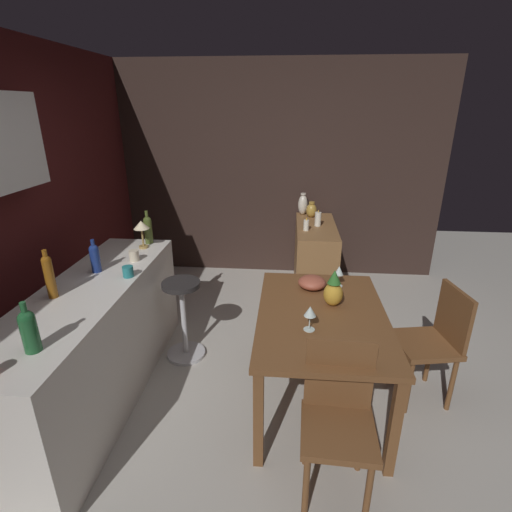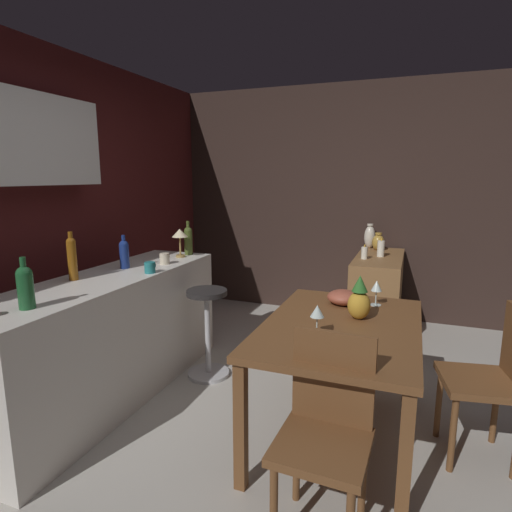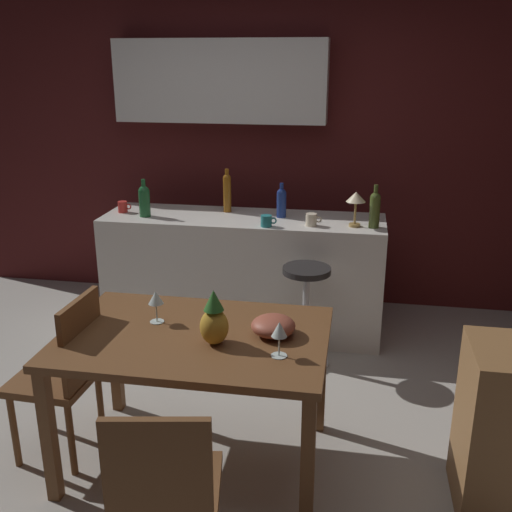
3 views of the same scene
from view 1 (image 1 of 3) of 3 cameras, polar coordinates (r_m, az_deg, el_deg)
The scene contains 23 objects.
ground_plane at distance 3.10m, azimuth 3.28°, elevation -20.78°, with size 9.00×9.00×0.00m, color #B7B2A8.
wall_side_right at distance 4.92m, azimuth 1.05°, elevation 12.27°, with size 0.10×4.40×2.60m, color #33231E.
dining_table at distance 2.78m, azimuth 9.65°, elevation -9.84°, with size 1.31×0.89×0.74m.
kitchen_counter at distance 3.13m, azimuth -22.76°, elevation -11.81°, with size 2.10×0.60×0.90m, color silver.
sideboard_cabinet at distance 4.53m, azimuth 8.65°, elevation -0.48°, with size 1.10×0.44×0.82m, color olive.
chair_near_window at distance 2.34m, azimuth 12.04°, elevation -21.97°, with size 0.42×0.42×0.90m.
chair_by_doorway at distance 3.13m, azimuth 24.85°, elevation -11.13°, with size 0.46×0.46×0.89m.
bar_stool at distance 3.40m, azimuth -10.68°, elevation -8.92°, with size 0.34×0.34×0.72m.
wine_glass_left at distance 2.47m, azimuth 8.01°, elevation -8.23°, with size 0.08×0.08×0.17m.
wine_glass_right at distance 3.09m, azimuth 12.18°, elevation -2.24°, with size 0.07×0.07×0.17m.
pineapple_centerpiece at distance 2.80m, azimuth 11.39°, elevation -5.00°, with size 0.14×0.14×0.27m.
fruit_bowl at distance 3.05m, azimuth 8.30°, elevation -3.89°, with size 0.22×0.22×0.10m, color #9E4C38.
wine_bottle_amber at distance 2.82m, azimuth -28.29°, elevation -2.47°, with size 0.06×0.06×0.33m.
wine_bottle_green at distance 2.28m, azimuth -30.59°, elevation -9.32°, with size 0.08×0.08×0.28m.
wine_bottle_cobalt at distance 3.13m, azimuth -22.75°, elevation -0.13°, with size 0.07×0.07×0.26m.
wine_bottle_olive at distance 3.64m, azimuth -15.70°, elevation 3.94°, with size 0.07×0.07×0.30m.
cup_cream at distance 3.28m, azimuth -17.59°, elevation 0.07°, with size 0.11×0.08×0.09m.
cup_teal at distance 2.99m, azimuth -18.40°, elevation -2.18°, with size 0.11×0.08×0.08m.
counter_lamp at distance 3.51m, azimuth -16.60°, elevation 4.12°, with size 0.14×0.14×0.25m.
pillar_candle_tall at distance 4.19m, azimuth 7.44°, elevation 4.54°, with size 0.06×0.06×0.14m.
pillar_candle_short at distance 4.37m, azimuth 9.15°, elevation 5.41°, with size 0.07×0.07×0.18m.
vase_ceramic_ivory at distance 4.81m, azimuth 6.95°, elevation 7.58°, with size 0.12×0.12×0.27m.
vase_brass at distance 4.71m, azimuth 8.20°, elevation 6.74°, with size 0.13×0.13×0.19m.
Camera 1 is at (-2.30, -0.03, 2.08)m, focal length 27.02 mm.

